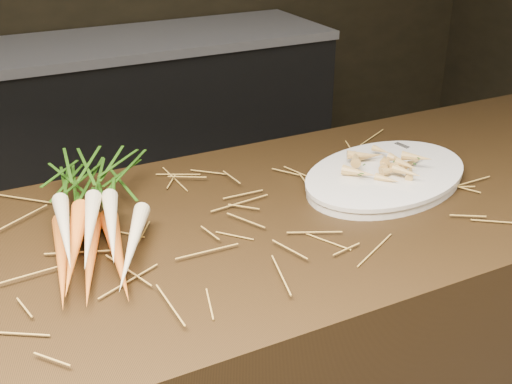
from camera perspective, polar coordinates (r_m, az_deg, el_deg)
back_counter at (r=3.18m, az=-10.11°, el=5.98°), size 1.82×0.62×0.84m
straw_bedding at (r=1.27m, az=1.25°, el=-1.62°), size 1.40×0.60×0.02m
root_veg_bunch at (r=1.25m, az=-14.47°, el=-1.02°), size 0.27×0.54×0.10m
serving_platter at (r=1.43m, az=11.44°, el=1.25°), size 0.48×0.39×0.02m
roasted_veg_heap at (r=1.41m, az=11.56°, el=2.51°), size 0.24×0.20×0.05m
serving_fork at (r=1.53m, az=15.28°, el=3.09°), size 0.04×0.16×0.00m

